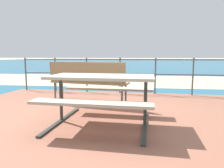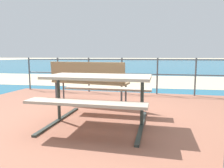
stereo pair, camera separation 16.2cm
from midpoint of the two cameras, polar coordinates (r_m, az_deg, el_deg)
The scene contains 7 objects.
ground_plane at distance 3.62m, azimuth -4.87°, elevation -10.10°, with size 240.00×240.00×0.00m, color beige.
patio_paving at distance 3.61m, azimuth -4.88°, elevation -9.64°, with size 6.40×5.20×0.06m, color #935B47.
sea_water at distance 43.35m, azimuth 9.32°, elevation 6.13°, with size 90.00×90.00×0.01m, color #196B8E.
beach_strip at distance 9.55m, azimuth 4.87°, elevation 1.05°, with size 54.00×4.63×0.01m, color beige.
picnic_table at distance 3.16m, azimuth -4.39°, elevation -0.78°, with size 1.58×1.47×0.75m.
park_bench at distance 4.55m, azimuth -7.71°, elevation 1.55°, with size 1.79×0.66×0.92m.
railing_fence at distance 5.87m, azimuth 1.42°, elevation 3.52°, with size 5.94×0.04×1.00m.
Camera 1 is at (0.84, -3.34, 1.10)m, focal length 33.18 mm.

